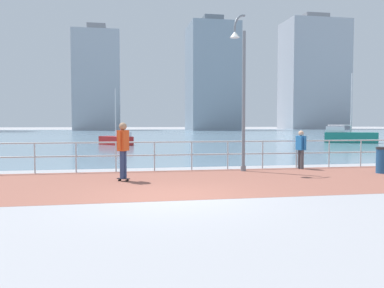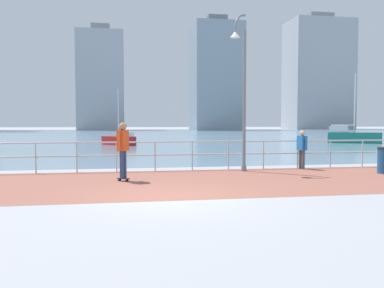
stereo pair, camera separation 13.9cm
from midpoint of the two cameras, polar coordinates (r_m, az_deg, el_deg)
ground at (r=49.45m, az=-8.87°, el=0.99°), size 220.00×220.00×0.00m
brick_paving at (r=11.92m, az=-4.62°, el=-5.52°), size 28.00×5.69×0.01m
harbor_water at (r=59.61m, az=-9.10°, el=1.35°), size 180.00×88.00×0.00m
waterfront_railing at (r=14.66m, az=-5.71°, el=-0.94°), size 25.25×0.06×1.10m
lamppost at (r=14.59m, az=6.84°, el=8.46°), size 0.72×0.59×5.70m
skateboarder at (r=12.18m, az=-10.24°, el=-0.27°), size 0.40×0.52×1.79m
bystander at (r=15.78m, az=15.19°, el=-0.38°), size 0.31×0.56×1.48m
trash_bin at (r=15.47m, az=25.57°, el=-2.10°), size 0.46×0.46×0.93m
sailboat_red at (r=32.11m, az=-10.93°, el=0.62°), size 2.79×3.11×4.50m
sailboat_navy at (r=37.51m, az=21.57°, el=1.05°), size 4.45×3.35×6.12m
tower_beige at (r=99.99m, az=-13.54°, el=8.78°), size 10.87×11.96×25.32m
tower_steel at (r=117.51m, az=17.13°, el=9.47°), size 17.06×11.04×31.87m
tower_glass at (r=96.26m, az=2.88°, el=9.59°), size 11.39×11.52×26.99m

